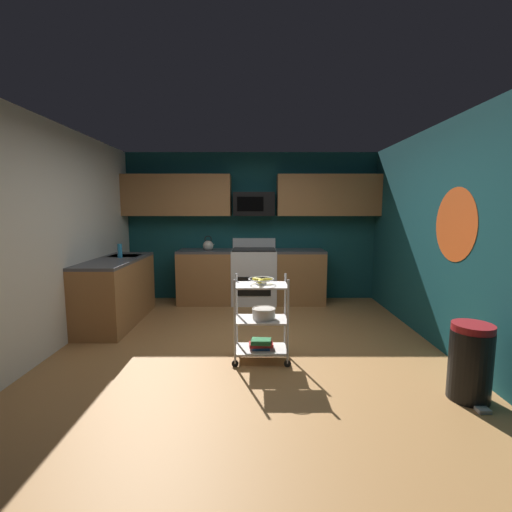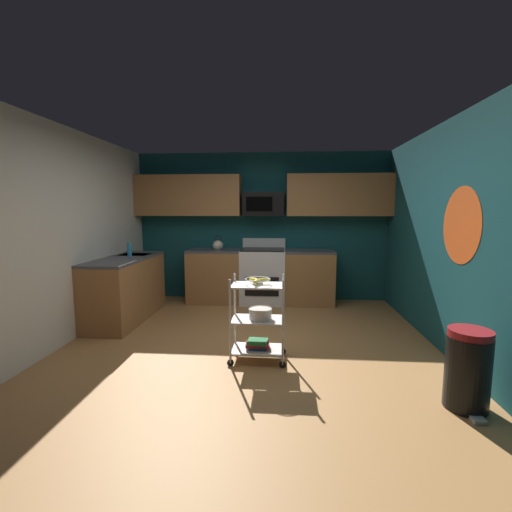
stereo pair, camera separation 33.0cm
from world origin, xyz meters
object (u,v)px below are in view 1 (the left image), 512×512
oven_range (255,275)px  trash_can (472,362)px  kettle (209,246)px  mixing_bowl_large (265,313)px  rolling_cart (262,319)px  dish_soap_bottle (121,251)px  book_stack (262,344)px  fruit_bowl (262,280)px  microwave (255,204)px

oven_range → trash_can: 3.72m
kettle → mixing_bowl_large: bearing=-69.6°
mixing_bowl_large → kettle: 2.63m
mixing_bowl_large → trash_can: trash_can is taller
rolling_cart → trash_can: rolling_cart is taller
mixing_bowl_large → dish_soap_bottle: (-2.05, 1.45, 0.50)m
mixing_bowl_large → trash_can: 1.92m
rolling_cart → dish_soap_bottle: dish_soap_bottle is taller
mixing_bowl_large → book_stack: 0.34m
fruit_bowl → dish_soap_bottle: bearing=144.4°
book_stack → fruit_bowl: bearing=63.4°
kettle → microwave: bearing=7.9°
microwave → fruit_bowl: size_ratio=2.57×
oven_range → book_stack: bearing=-87.9°
oven_range → fruit_bowl: oven_range is taller
oven_range → mixing_bowl_large: bearing=-87.2°
fruit_bowl → trash_can: size_ratio=0.41×
microwave → mixing_bowl_large: (0.12, -2.53, -1.18)m
fruit_bowl → trash_can: fruit_bowl is taller
rolling_cart → book_stack: (-0.00, 0.00, -0.27)m
rolling_cart → kettle: bearing=109.9°
fruit_bowl → mixing_bowl_large: bearing=-0.0°
microwave → dish_soap_bottle: microwave is taller
dish_soap_bottle → rolling_cart: bearing=-35.6°
microwave → mixing_bowl_large: size_ratio=2.78×
book_stack → microwave: bearing=92.0°
oven_range → fruit_bowl: size_ratio=4.04×
book_stack → dish_soap_bottle: (-2.02, 1.45, 0.84)m
rolling_cart → book_stack: size_ratio=3.48×
book_stack → dish_soap_bottle: bearing=144.4°
fruit_bowl → oven_range: bearing=92.1°
oven_range → rolling_cart: size_ratio=1.20×
kettle → trash_can: 4.21m
fruit_bowl → kettle: (-0.87, 2.42, 0.12)m
kettle → dish_soap_bottle: size_ratio=1.32×
fruit_bowl → book_stack: bearing=-116.6°
rolling_cart → fruit_bowl: rolling_cart is taller
rolling_cart → kettle: kettle is taller
rolling_cart → mixing_bowl_large: (0.03, 0.00, 0.07)m
fruit_bowl → rolling_cart: bearing=-90.0°
microwave → rolling_cart: 2.82m
dish_soap_bottle → mixing_bowl_large: bearing=-35.2°
rolling_cart → book_stack: rolling_cart is taller
kettle → trash_can: kettle is taller
mixing_bowl_large → kettle: bearing=110.4°
mixing_bowl_large → book_stack: bearing=180.0°
rolling_cart → mixing_bowl_large: rolling_cart is taller
oven_range → microwave: bearing=90.3°
microwave → dish_soap_bottle: 2.32m
oven_range → trash_can: oven_range is taller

